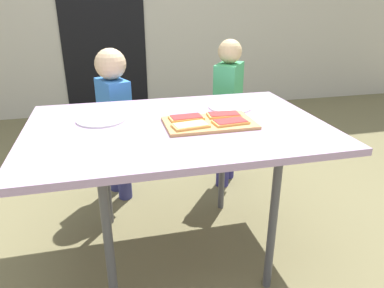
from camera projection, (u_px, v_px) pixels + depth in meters
ground_plane at (179, 249)px, 1.92m from camera, size 16.00×16.00×0.00m
house_door at (102, 23)px, 3.84m from camera, size 0.90×0.02×2.00m
dining_table at (177, 134)px, 1.67m from camera, size 1.36×0.93×0.72m
cutting_board at (209, 123)px, 1.64m from camera, size 0.41×0.25×0.01m
pizza_slice_near_right at (230, 122)px, 1.61m from camera, size 0.17×0.10×0.01m
pizza_slice_far_left at (186, 118)px, 1.67m from camera, size 0.16×0.10×0.01m
pizza_slice_far_right at (224, 115)px, 1.71m from camera, size 0.16×0.09×0.01m
pizza_slice_near_left at (191, 125)px, 1.57m from camera, size 0.17×0.11×0.01m
plate_white_right at (230, 107)px, 1.90m from camera, size 0.23×0.23×0.01m
plate_white_left at (101, 119)px, 1.70m from camera, size 0.23×0.23×0.01m
child_left at (115, 113)px, 2.26m from camera, size 0.22×0.27×0.98m
child_right at (228, 106)px, 2.43m from camera, size 0.25×0.28×1.02m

